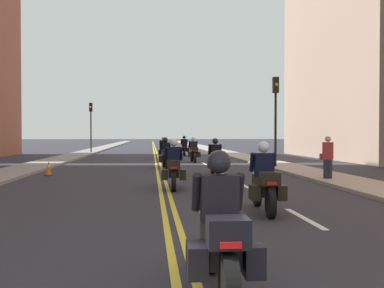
% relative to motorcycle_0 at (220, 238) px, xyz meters
% --- Properties ---
extents(ground_plane, '(264.00, 264.00, 0.00)m').
position_rel_motorcycle_0_xyz_m(ground_plane, '(-0.33, 44.38, -0.63)').
color(ground_plane, '#2E2C34').
extents(sidewalk_left, '(2.12, 144.00, 0.12)m').
position_rel_motorcycle_0_xyz_m(sidewalk_left, '(-6.93, 44.38, -0.57)').
color(sidewalk_left, gray).
rests_on(sidewalk_left, ground).
extents(sidewalk_right, '(2.12, 144.00, 0.12)m').
position_rel_motorcycle_0_xyz_m(sidewalk_right, '(6.26, 44.38, -0.57)').
color(sidewalk_right, '#A19689').
rests_on(sidewalk_right, ground).
extents(centreline_yellow_inner, '(0.12, 132.00, 0.01)m').
position_rel_motorcycle_0_xyz_m(centreline_yellow_inner, '(-0.45, 44.38, -0.63)').
color(centreline_yellow_inner, yellow).
rests_on(centreline_yellow_inner, ground).
extents(centreline_yellow_outer, '(0.12, 132.00, 0.01)m').
position_rel_motorcycle_0_xyz_m(centreline_yellow_outer, '(-0.21, 44.38, -0.63)').
color(centreline_yellow_outer, yellow).
rests_on(centreline_yellow_outer, ground).
extents(lane_dashes_white, '(0.14, 56.40, 0.01)m').
position_rel_motorcycle_0_xyz_m(lane_dashes_white, '(2.43, 25.38, -0.63)').
color(lane_dashes_white, silver).
rests_on(lane_dashes_white, ground).
extents(motorcycle_0, '(0.77, 2.11, 1.57)m').
position_rel_motorcycle_0_xyz_m(motorcycle_0, '(0.00, 0.00, 0.00)').
color(motorcycle_0, black).
rests_on(motorcycle_0, ground).
extents(motorcycle_1, '(0.78, 2.29, 1.60)m').
position_rel_motorcycle_0_xyz_m(motorcycle_1, '(1.77, 5.12, 0.01)').
color(motorcycle_1, black).
rests_on(motorcycle_1, ground).
extents(motorcycle_2, '(0.78, 2.25, 1.62)m').
position_rel_motorcycle_0_xyz_m(motorcycle_2, '(-0.02, 9.79, 0.01)').
color(motorcycle_2, black).
rests_on(motorcycle_2, ground).
extents(motorcycle_3, '(0.76, 2.26, 1.59)m').
position_rel_motorcycle_0_xyz_m(motorcycle_3, '(2.00, 14.47, 0.01)').
color(motorcycle_3, black).
rests_on(motorcycle_3, ground).
extents(motorcycle_4, '(0.78, 2.26, 1.61)m').
position_rel_motorcycle_0_xyz_m(motorcycle_4, '(0.01, 19.05, 0.02)').
color(motorcycle_4, black).
rests_on(motorcycle_4, ground).
extents(motorcycle_5, '(0.77, 2.26, 1.59)m').
position_rel_motorcycle_0_xyz_m(motorcycle_5, '(1.91, 23.73, 0.02)').
color(motorcycle_5, black).
rests_on(motorcycle_5, ground).
extents(motorcycle_6, '(0.77, 2.21, 1.61)m').
position_rel_motorcycle_0_xyz_m(motorcycle_6, '(0.15, 28.17, 0.02)').
color(motorcycle_6, black).
rests_on(motorcycle_6, ground).
extents(motorcycle_7, '(0.77, 2.28, 1.66)m').
position_rel_motorcycle_0_xyz_m(motorcycle_7, '(1.96, 32.50, 0.04)').
color(motorcycle_7, black).
rests_on(motorcycle_7, ground).
extents(traffic_cone_0, '(0.32, 0.32, 0.64)m').
position_rel_motorcycle_0_xyz_m(traffic_cone_0, '(-5.09, 14.98, -0.32)').
color(traffic_cone_0, black).
rests_on(traffic_cone_0, ground).
extents(traffic_light_near, '(0.28, 0.38, 4.68)m').
position_rel_motorcycle_0_xyz_m(traffic_light_near, '(5.60, 18.05, 2.60)').
color(traffic_light_near, black).
rests_on(traffic_light_near, ground).
extents(traffic_light_far, '(0.28, 0.38, 4.67)m').
position_rel_motorcycle_0_xyz_m(traffic_light_far, '(-6.27, 37.88, 2.59)').
color(traffic_light_far, black).
rests_on(traffic_light_far, ground).
extents(pedestrian_0, '(0.48, 0.41, 1.69)m').
position_rel_motorcycle_0_xyz_m(pedestrian_0, '(5.78, 11.56, 0.24)').
color(pedestrian_0, '#22252F').
rests_on(pedestrian_0, ground).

